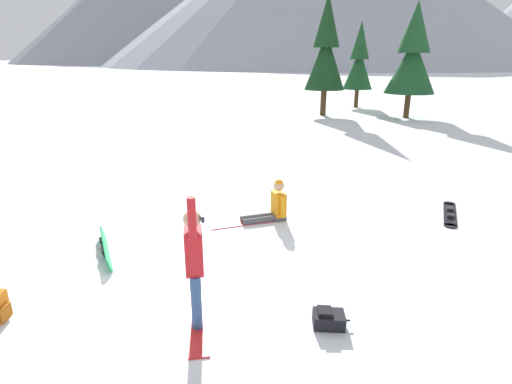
% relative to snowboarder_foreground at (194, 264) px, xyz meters
% --- Properties ---
extents(ground_plane, '(800.00, 800.00, 0.00)m').
position_rel_snowboarder_foreground_xyz_m(ground_plane, '(-0.43, 1.40, -0.94)').
color(ground_plane, white).
extents(snowboarder_foreground, '(0.77, 1.58, 2.00)m').
position_rel_snowboarder_foreground_xyz_m(snowboarder_foreground, '(0.00, 0.00, 0.00)').
color(snowboarder_foreground, red).
rests_on(snowboarder_foreground, ground_plane).
extents(snowboarder_midground, '(1.73, 1.18, 0.97)m').
position_rel_snowboarder_foreground_xyz_m(snowboarder_midground, '(0.57, 4.03, -0.60)').
color(snowboarder_midground, '#4C4C51').
rests_on(snowboarder_midground, ground_plane).
extents(loose_snowboard_near_right, '(0.73, 1.91, 0.09)m').
position_rel_snowboarder_foreground_xyz_m(loose_snowboard_near_right, '(4.83, 5.08, -0.92)').
color(loose_snowboard_near_right, black).
rests_on(loose_snowboard_near_right, ground_plane).
extents(loose_snowboard_near_left, '(1.09, 1.60, 0.25)m').
position_rel_snowboarder_foreground_xyz_m(loose_snowboard_near_left, '(-2.42, 1.82, -0.81)').
color(loose_snowboard_near_left, '#19B259').
rests_on(loose_snowboard_near_left, ground_plane).
extents(backpack_black, '(0.54, 0.37, 0.27)m').
position_rel_snowboarder_foreground_xyz_m(backpack_black, '(1.87, 0.21, -0.82)').
color(backpack_black, black).
rests_on(backpack_black, ground_plane).
extents(pine_tree_short, '(2.16, 2.16, 6.13)m').
position_rel_snowboarder_foreground_xyz_m(pine_tree_short, '(4.09, 27.54, 2.40)').
color(pine_tree_short, '#472D19').
rests_on(pine_tree_short, ground_plane).
extents(pine_tree_tall, '(2.55, 2.55, 7.41)m').
position_rel_snowboarder_foreground_xyz_m(pine_tree_tall, '(1.63, 22.67, 3.10)').
color(pine_tree_tall, '#472D19').
rests_on(pine_tree_tall, ground_plane).
extents(pine_tree_slender, '(3.00, 3.00, 6.81)m').
position_rel_snowboarder_foreground_xyz_m(pine_tree_slender, '(6.82, 22.29, 2.78)').
color(pine_tree_slender, '#472D19').
rests_on(pine_tree_slender, ground_plane).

